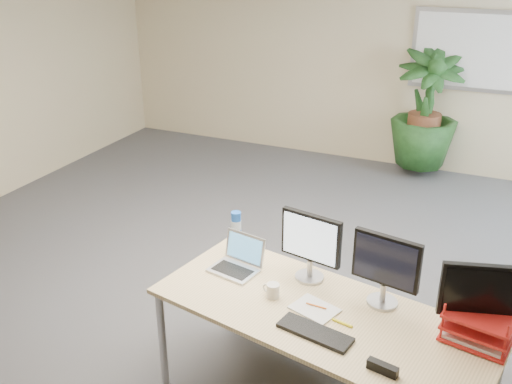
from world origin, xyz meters
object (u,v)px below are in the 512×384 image
at_px(floor_plant, 424,118).
at_px(monitor_right, 386,266).
at_px(desk, 328,324).
at_px(monitor_left, 311,243).
at_px(laptop, 238,261).

relative_size(floor_plant, monitor_right, 3.33).
xyz_separation_m(desk, monitor_left, (-0.20, 0.20, 0.42)).
distance_m(monitor_right, laptop, 0.97).
bearing_deg(monitor_right, floor_plant, 95.41).
distance_m(floor_plant, laptop, 4.12).
xyz_separation_m(monitor_left, monitor_right, (0.48, -0.09, -0.00)).
xyz_separation_m(desk, laptop, (-0.66, 0.13, 0.22)).
height_order(desk, laptop, laptop).
distance_m(monitor_left, laptop, 0.51).
relative_size(monitor_left, laptop, 1.31).
bearing_deg(floor_plant, laptop, -97.85).
relative_size(desk, monitor_left, 4.67).
bearing_deg(monitor_right, desk, -158.02).
bearing_deg(laptop, monitor_right, -0.89).
distance_m(desk, monitor_right, 0.52).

